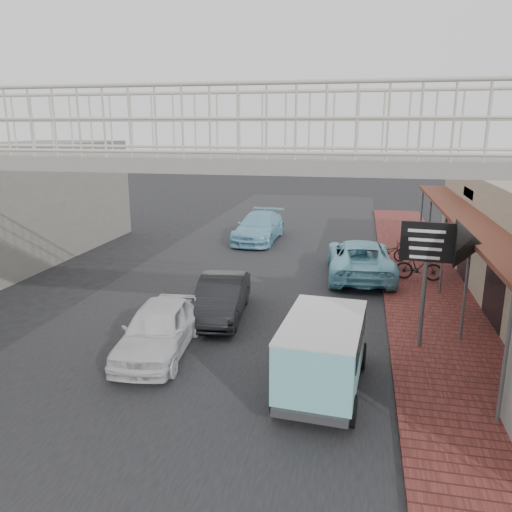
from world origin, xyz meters
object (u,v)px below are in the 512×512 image
at_px(motorcycle_far, 419,267).
at_px(arrow_sign, 464,246).
at_px(white_hatchback, 159,329).
at_px(motorcycle_near, 388,252).
at_px(angkot_far, 259,227).
at_px(angkot_van, 324,344).
at_px(angkot_curb, 360,258).
at_px(dark_sedan, 221,297).

distance_m(motorcycle_far, arrow_sign, 6.57).
distance_m(white_hatchback, motorcycle_far, 10.56).
relative_size(white_hatchback, arrow_sign, 1.15).
bearing_deg(motorcycle_near, motorcycle_far, -170.80).
height_order(motorcycle_near, arrow_sign, arrow_sign).
xyz_separation_m(angkot_far, motorcycle_near, (6.30, -3.28, -0.19)).
xyz_separation_m(angkot_van, arrow_sign, (3.17, 2.63, 1.75)).
height_order(angkot_van, motorcycle_far, angkot_van).
distance_m(angkot_curb, motorcycle_near, 2.41).
bearing_deg(arrow_sign, angkot_far, 128.13).
relative_size(motorcycle_far, arrow_sign, 0.50).
xyz_separation_m(white_hatchback, angkot_curb, (5.02, 8.11, 0.06)).
bearing_deg(motorcycle_far, angkot_van, 165.42).
distance_m(angkot_far, arrow_sign, 14.32).
bearing_deg(angkot_far, motorcycle_near, -25.48).
xyz_separation_m(motorcycle_near, motorcycle_far, (1.03, -2.50, 0.09)).
distance_m(white_hatchback, angkot_curb, 9.54).
bearing_deg(white_hatchback, motorcycle_far, 41.63).
xyz_separation_m(angkot_curb, arrow_sign, (2.46, -6.57, 2.14)).
relative_size(dark_sedan, angkot_van, 1.03).
relative_size(angkot_far, motorcycle_near, 3.02).
relative_size(angkot_curb, motorcycle_far, 3.03).
height_order(angkot_far, motorcycle_far, angkot_far).
relative_size(dark_sedan, arrow_sign, 1.12).
bearing_deg(angkot_far, angkot_van, -71.10).
distance_m(angkot_far, motorcycle_far, 9.33).
relative_size(angkot_curb, angkot_far, 1.07).
bearing_deg(arrow_sign, dark_sedan, 174.76).
distance_m(angkot_curb, angkot_van, 9.23).
bearing_deg(dark_sedan, arrow_sign, -16.31).
height_order(motorcycle_far, arrow_sign, arrow_sign).
bearing_deg(motorcycle_far, dark_sedan, 131.38).
bearing_deg(arrow_sign, angkot_curb, 116.23).
height_order(white_hatchback, motorcycle_far, white_hatchback).
relative_size(angkot_van, arrow_sign, 1.09).
bearing_deg(angkot_van, angkot_curb, 89.70).
relative_size(angkot_far, angkot_van, 1.32).
bearing_deg(angkot_curb, dark_sedan, 47.78).
distance_m(angkot_van, motorcycle_near, 11.47).
distance_m(angkot_van, motorcycle_far, 9.28).
xyz_separation_m(motorcycle_near, arrow_sign, (1.30, -8.67, 2.34)).
bearing_deg(angkot_curb, motorcycle_far, 165.47).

